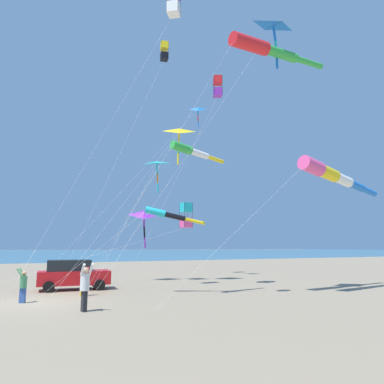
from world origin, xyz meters
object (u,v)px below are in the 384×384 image
(cooler_box, at_px, (54,283))
(kite_box_checkered_midright, at_px, (217,87))
(kite_delta_rainbow_low_near, at_px, (197,110))
(kite_delta_small_distant, at_px, (179,131))
(kite_delta_teal_far_right, at_px, (274,25))
(kite_box_purple_drifting, at_px, (164,51))
(person_child_grey_jacket, at_px, (23,284))
(kite_windsock_orange_high_right, at_px, (166,214))
(person_child_green_jacket, at_px, (83,280))
(person_adult_flyer, at_px, (85,285))
(kite_delta_striped_overhead, at_px, (144,215))
(kite_box_blue_topmost, at_px, (186,215))
(kite_box_magenta_far_left, at_px, (174,1))
(kite_windsock_long_streamer_left, at_px, (332,175))
(kite_windsock_green_low_center, at_px, (191,151))
(parked_car, at_px, (73,274))
(kite_windsock_white_trailing, at_px, (267,49))
(kite_delta_yellow_midlevel, at_px, (156,164))

(cooler_box, height_order, kite_box_checkered_midright, kite_box_checkered_midright)
(kite_delta_rainbow_low_near, bearing_deg, kite_box_checkered_midright, 157.60)
(kite_delta_small_distant, distance_m, kite_delta_teal_far_right, 10.32)
(cooler_box, xyz_separation_m, kite_box_purple_drifting, (3.33, -9.25, 21.39))
(person_child_grey_jacket, bearing_deg, kite_box_purple_drifting, -46.98)
(kite_windsock_orange_high_right, bearing_deg, person_child_green_jacket, 74.33)
(person_adult_flyer, xyz_separation_m, kite_delta_teal_far_right, (0.49, -11.12, 15.55))
(cooler_box, xyz_separation_m, kite_windsock_orange_high_right, (-7.35, -5.21, 4.33))
(kite_delta_striped_overhead, xyz_separation_m, kite_delta_small_distant, (-2.33, -2.02, 6.63))
(kite_delta_striped_overhead, xyz_separation_m, kite_box_blue_topmost, (-3.98, -1.85, -0.26))
(kite_box_magenta_far_left, bearing_deg, kite_windsock_long_streamer_left, -119.18)
(kite_delta_small_distant, bearing_deg, cooler_box, 78.43)
(kite_windsock_green_low_center, bearing_deg, kite_delta_small_distant, -19.20)
(kite_delta_rainbow_low_near, bearing_deg, person_child_grey_jacket, 121.68)
(kite_box_checkered_midright, bearing_deg, kite_box_magenta_far_left, 14.21)
(parked_car, height_order, person_child_green_jacket, parked_car)
(kite_delta_teal_far_right, bearing_deg, person_child_grey_jacket, 76.64)
(kite_windsock_long_streamer_left, distance_m, kite_windsock_white_trailing, 8.75)
(person_adult_flyer, xyz_separation_m, kite_delta_striped_overhead, (11.58, -6.51, 4.12))
(kite_windsock_long_streamer_left, bearing_deg, kite_windsock_white_trailing, 85.97)
(parked_car, height_order, kite_delta_rainbow_low_near, kite_delta_rainbow_low_near)
(kite_windsock_long_streamer_left, distance_m, kite_delta_yellow_midlevel, 13.25)
(kite_windsock_white_trailing, relative_size, kite_delta_rainbow_low_near, 0.96)
(cooler_box, bearing_deg, person_child_grey_jacket, 163.44)
(parked_car, distance_m, cooler_box, 3.13)
(parked_car, height_order, cooler_box, parked_car)
(parked_car, relative_size, kite_box_blue_topmost, 0.31)
(parked_car, height_order, kite_windsock_orange_high_right, kite_windsock_orange_high_right)
(kite_windsock_orange_high_right, distance_m, kite_box_blue_topmost, 5.09)
(kite_delta_yellow_midlevel, distance_m, kite_delta_rainbow_low_near, 7.96)
(kite_windsock_long_streamer_left, height_order, kite_delta_rainbow_low_near, kite_delta_rainbow_low_near)
(kite_windsock_white_trailing, xyz_separation_m, kite_box_magenta_far_left, (4.59, 4.25, 4.93))
(kite_box_blue_topmost, height_order, kite_delta_rainbow_low_near, kite_delta_rainbow_low_near)
(person_adult_flyer, relative_size, kite_delta_rainbow_low_near, 0.13)
(cooler_box, xyz_separation_m, kite_delta_rainbow_low_near, (1.32, -11.86, 15.14))
(person_adult_flyer, height_order, kite_windsock_white_trailing, kite_windsock_white_trailing)
(kite_windsock_white_trailing, bearing_deg, parked_car, 50.55)
(person_adult_flyer, distance_m, kite_box_magenta_far_left, 19.97)
(kite_windsock_green_low_center, bearing_deg, kite_windsock_orange_high_right, 33.46)
(kite_box_magenta_far_left, height_order, kite_delta_rainbow_low_near, kite_box_magenta_far_left)
(kite_delta_rainbow_low_near, bearing_deg, kite_box_blue_topmost, 143.92)
(person_adult_flyer, bearing_deg, kite_delta_rainbow_low_near, -43.75)
(cooler_box, xyz_separation_m, kite_windsock_long_streamer_left, (-11.15, -14.85, 6.90))
(person_child_grey_jacket, xyz_separation_m, kite_delta_striped_overhead, (7.92, -8.75, 4.30))
(person_child_grey_jacket, height_order, kite_delta_yellow_midlevel, kite_delta_yellow_midlevel)
(person_child_grey_jacket, height_order, kite_box_checkered_midright, kite_box_checkered_midright)
(kite_box_magenta_far_left, distance_m, kite_delta_rainbow_low_near, 10.39)
(kite_windsock_green_low_center, relative_size, kite_windsock_white_trailing, 0.59)
(kite_windsock_long_streamer_left, relative_size, kite_box_magenta_far_left, 0.84)
(kite_windsock_white_trailing, xyz_separation_m, kite_delta_small_distant, (9.07, 1.73, -2.75))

